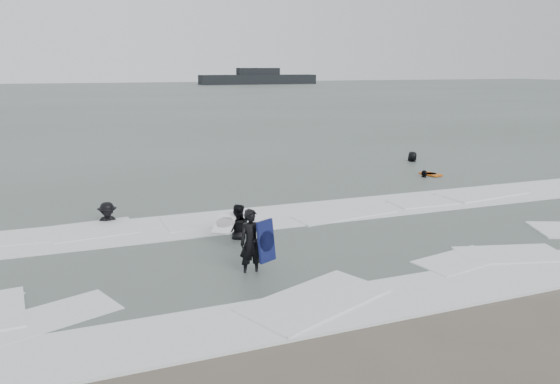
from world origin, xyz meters
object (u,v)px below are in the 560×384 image
object	(u,v)px
surfer_wading	(238,239)
surfer_right_near	(424,178)
vessel_horizon	(258,78)
surfer_breaker	(108,224)
surfer_centre	(252,275)
surfer_right_far	(412,162)

from	to	relation	value
surfer_wading	surfer_right_near	distance (m)	11.24
surfer_wading	vessel_horizon	bearing A→B (deg)	-82.03
vessel_horizon	surfer_breaker	bearing A→B (deg)	-110.49
vessel_horizon	surfer_centre	bearing A→B (deg)	-108.58
surfer_wading	surfer_right_near	bearing A→B (deg)	-125.02
surfer_centre	surfer_right_near	size ratio (longest dim) A/B	1.05
surfer_wading	surfer_right_far	distance (m)	14.72
surfer_centre	surfer_right_far	size ratio (longest dim) A/B	0.93
surfer_breaker	vessel_horizon	world-z (taller)	vessel_horizon
surfer_right_far	vessel_horizon	bearing A→B (deg)	-138.23
surfer_centre	surfer_wading	size ratio (longest dim) A/B	1.02
surfer_centre	surfer_wading	bearing A→B (deg)	79.15
surfer_right_near	surfer_right_far	size ratio (longest dim) A/B	0.89
surfer_centre	vessel_horizon	size ratio (longest dim) A/B	0.05
surfer_centre	surfer_wading	distance (m)	2.72
surfer_centre	vessel_horizon	xyz separation A→B (m)	(44.02, 130.91, 1.59)
surfer_centre	surfer_right_far	distance (m)	16.80
surfer_centre	surfer_wading	world-z (taller)	surfer_centre
surfer_wading	surfer_breaker	size ratio (longest dim) A/B	1.01
surfer_wading	vessel_horizon	size ratio (longest dim) A/B	0.05
surfer_centre	surfer_wading	xyz separation A→B (m)	(0.45, 2.68, 0.00)
surfer_wading	surfer_right_near	world-z (taller)	surfer_wading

